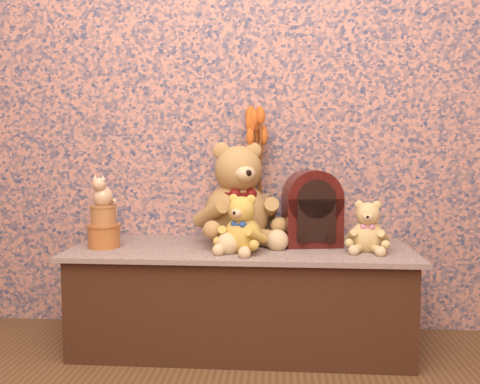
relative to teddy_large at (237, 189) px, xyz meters
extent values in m
cube|color=navy|center=(0.03, 0.17, 0.63)|extent=(3.00, 0.10, 2.60)
cube|color=navy|center=(0.03, -0.09, -0.46)|extent=(1.43, 0.55, 0.43)
cylinder|color=tan|center=(0.09, 0.05, -0.13)|extent=(0.14, 0.14, 0.21)
cylinder|color=gold|center=(-0.55, -0.14, -0.19)|extent=(0.18, 0.18, 0.10)
cylinder|color=tan|center=(-0.55, -0.14, -0.10)|extent=(0.14, 0.14, 0.08)
camera|label=1|loc=(0.18, -2.19, 0.17)|focal=37.47mm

